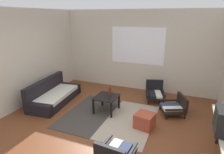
# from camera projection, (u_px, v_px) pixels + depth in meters

# --- Properties ---
(ground_plane) EXTENTS (7.80, 7.80, 0.00)m
(ground_plane) POSITION_uv_depth(u_px,v_px,m) (99.00, 133.00, 4.31)
(ground_plane) COLOR brown
(far_wall_with_window) EXTENTS (5.60, 0.13, 2.70)m
(far_wall_with_window) POSITION_uv_depth(u_px,v_px,m) (138.00, 51.00, 6.60)
(far_wall_with_window) COLOR beige
(far_wall_with_window) RESTS_ON ground
(side_wall_left) EXTENTS (0.12, 6.60, 2.70)m
(side_wall_left) POSITION_uv_depth(u_px,v_px,m) (12.00, 61.00, 5.12)
(side_wall_left) COLOR beige
(side_wall_left) RESTS_ON ground
(area_rug) EXTENTS (2.26, 2.07, 0.01)m
(area_rug) POSITION_uv_depth(u_px,v_px,m) (109.00, 117.00, 5.01)
(area_rug) COLOR #38332D
(area_rug) RESTS_ON ground
(couch) EXTENTS (0.98, 1.92, 0.69)m
(couch) POSITION_uv_depth(u_px,v_px,m) (54.00, 95.00, 5.82)
(couch) COLOR black
(couch) RESTS_ON ground
(coffee_table) EXTENTS (0.59, 0.64, 0.44)m
(coffee_table) POSITION_uv_depth(u_px,v_px,m) (107.00, 99.00, 5.19)
(coffee_table) COLOR black
(coffee_table) RESTS_ON ground
(armchair_by_window) EXTENTS (0.69, 0.75, 0.59)m
(armchair_by_window) POSITION_uv_depth(u_px,v_px,m) (155.00, 92.00, 5.94)
(armchair_by_window) COLOR black
(armchair_by_window) RESTS_ON ground
(armchair_striped_foreground) EXTENTS (0.61, 0.67, 0.51)m
(armchair_striped_foreground) POSITION_uv_depth(u_px,v_px,m) (115.00, 153.00, 3.34)
(armchair_striped_foreground) COLOR black
(armchair_striped_foreground) RESTS_ON ground
(armchair_corner) EXTENTS (0.77, 0.79, 0.52)m
(armchair_corner) POSITION_uv_depth(u_px,v_px,m) (175.00, 106.00, 5.09)
(armchair_corner) COLOR black
(armchair_corner) RESTS_ON ground
(ottoman_orange) EXTENTS (0.47, 0.47, 0.35)m
(ottoman_orange) POSITION_uv_depth(u_px,v_px,m) (145.00, 121.00, 4.49)
(ottoman_orange) COLOR #993D28
(ottoman_orange) RESTS_ON ground
(glass_bottle) EXTENTS (0.07, 0.07, 0.25)m
(glass_bottle) POSITION_uv_depth(u_px,v_px,m) (110.00, 91.00, 5.25)
(glass_bottle) COLOR #5B2319
(glass_bottle) RESTS_ON coffee_table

